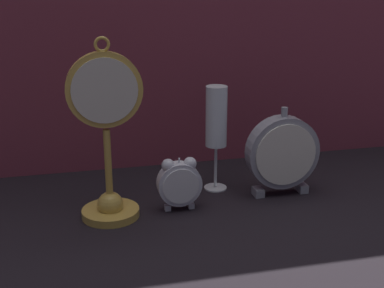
# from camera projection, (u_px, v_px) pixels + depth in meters

# --- Properties ---
(ground_plane) EXTENTS (4.00, 4.00, 0.00)m
(ground_plane) POSITION_uv_depth(u_px,v_px,m) (201.00, 217.00, 1.08)
(ground_plane) COLOR black
(fabric_backdrop_drape) EXTENTS (1.75, 0.01, 0.79)m
(fabric_backdrop_drape) POSITION_uv_depth(u_px,v_px,m) (168.00, 5.00, 1.25)
(fabric_backdrop_drape) COLOR brown
(fabric_backdrop_drape) RESTS_ON ground_plane
(pocket_watch_on_stand) EXTENTS (0.15, 0.12, 0.36)m
(pocket_watch_on_stand) POSITION_uv_depth(u_px,v_px,m) (107.00, 146.00, 1.04)
(pocket_watch_on_stand) COLOR gold
(pocket_watch_on_stand) RESTS_ON ground_plane
(alarm_clock_twin_bell) EXTENTS (0.09, 0.03, 0.11)m
(alarm_clock_twin_bell) POSITION_uv_depth(u_px,v_px,m) (179.00, 181.00, 1.09)
(alarm_clock_twin_bell) COLOR silver
(alarm_clock_twin_bell) RESTS_ON ground_plane
(mantel_clock_silver) EXTENTS (0.16, 0.04, 0.20)m
(mantel_clock_silver) POSITION_uv_depth(u_px,v_px,m) (282.00, 153.00, 1.16)
(mantel_clock_silver) COLOR gray
(mantel_clock_silver) RESTS_ON ground_plane
(champagne_flute) EXTENTS (0.05, 0.05, 0.24)m
(champagne_flute) POSITION_uv_depth(u_px,v_px,m) (216.00, 123.00, 1.17)
(champagne_flute) COLOR silver
(champagne_flute) RESTS_ON ground_plane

